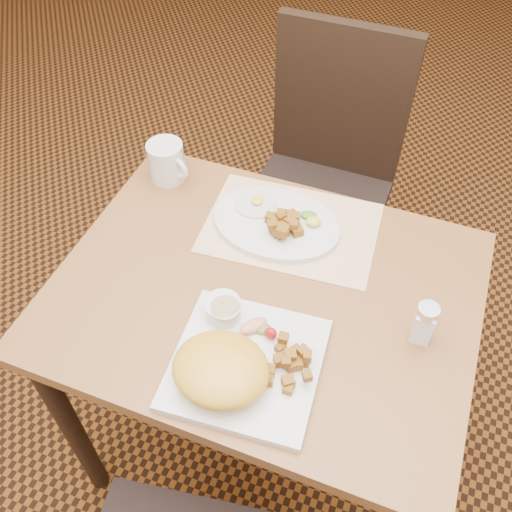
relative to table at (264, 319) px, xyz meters
The scene contains 15 objects.
ground 0.64m from the table, ahead, with size 8.00×8.00×0.00m, color black.
table is the anchor object (origin of this frame).
chair_far 0.69m from the table, 93.82° to the left, with size 0.42×0.43×0.97m.
placemat 0.22m from the table, 91.53° to the left, with size 0.40×0.28×0.00m, color white.
plate_square 0.22m from the table, 79.84° to the right, with size 0.28×0.28×0.02m, color silver.
plate_oval 0.22m from the table, 102.13° to the left, with size 0.30×0.23×0.02m, color silver, non-canonical shape.
hollandaise_mound 0.28m from the table, 89.55° to the right, with size 0.19×0.16×0.07m.
ramekin 0.19m from the table, 115.82° to the right, with size 0.08×0.07×0.04m.
garnish_sq 0.18m from the table, 74.55° to the right, with size 0.08×0.07×0.03m.
fried_egg 0.28m from the table, 115.27° to the left, with size 0.10×0.10×0.02m.
garnish_ov 0.26m from the table, 80.11° to the left, with size 0.06×0.06×0.02m.
salt_shaker 0.37m from the table, ahead, with size 0.04×0.04×0.10m.
coffee_mug 0.47m from the table, 144.53° to the left, with size 0.12×0.09×0.10m.
home_fries_sq 0.25m from the table, 56.40° to the right, with size 0.10×0.11×0.04m.
home_fries_ov 0.22m from the table, 95.43° to the left, with size 0.10×0.10×0.04m.
Camera 1 is at (0.25, -0.71, 1.72)m, focal length 40.00 mm.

